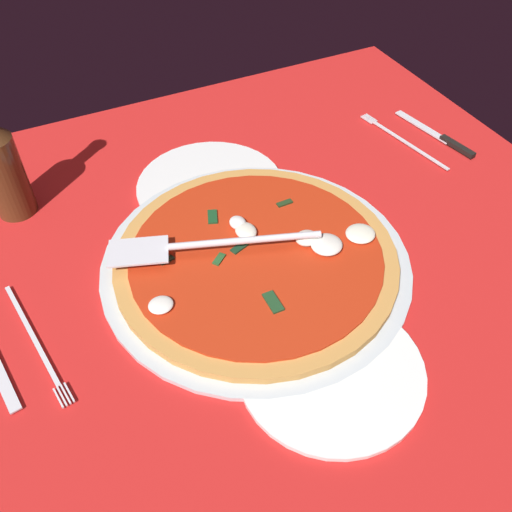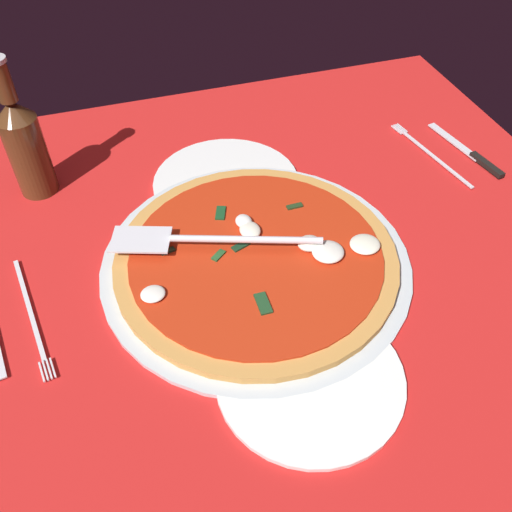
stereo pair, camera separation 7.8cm
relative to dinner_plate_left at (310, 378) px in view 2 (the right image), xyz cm
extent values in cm
cube|color=red|center=(17.38, -1.89, -1.00)|extent=(104.48, 104.48, 0.80)
cube|color=silver|center=(-14.77, -9.93, -0.55)|extent=(8.04, 8.04, 0.10)
cube|color=silver|center=(-6.73, -17.96, -0.55)|extent=(8.04, 8.04, 0.10)
cube|color=silver|center=(-6.73, -1.89, -0.55)|extent=(8.04, 8.04, 0.10)
cube|color=silver|center=(-6.73, 14.18, -0.55)|extent=(8.04, 8.04, 0.10)
cube|color=silver|center=(1.30, -26.00, -0.55)|extent=(8.04, 8.04, 0.10)
cube|color=silver|center=(1.30, -9.93, -0.55)|extent=(8.04, 8.04, 0.10)
cube|color=silver|center=(1.30, 6.15, -0.55)|extent=(8.04, 8.04, 0.10)
cube|color=silver|center=(1.30, 22.22, -0.55)|extent=(8.04, 8.04, 0.10)
cube|color=silver|center=(9.34, -34.04, -0.55)|extent=(8.04, 8.04, 0.10)
cube|color=silver|center=(9.34, -17.96, -0.55)|extent=(8.04, 8.04, 0.10)
cube|color=silver|center=(9.34, -1.89, -0.55)|extent=(8.04, 8.04, 0.10)
cube|color=silver|center=(9.34, 14.18, -0.55)|extent=(8.04, 8.04, 0.10)
cube|color=silver|center=(9.34, 30.26, -0.55)|extent=(8.04, 8.04, 0.10)
cube|color=silver|center=(17.38, -26.00, -0.55)|extent=(8.04, 8.04, 0.10)
cube|color=silver|center=(17.38, -9.93, -0.55)|extent=(8.04, 8.04, 0.10)
cube|color=silver|center=(17.38, 6.15, -0.55)|extent=(8.04, 8.04, 0.10)
cube|color=silver|center=(17.38, 22.22, -0.55)|extent=(8.04, 8.04, 0.10)
cube|color=silver|center=(25.41, -34.04, -0.55)|extent=(8.04, 8.04, 0.10)
cube|color=silver|center=(25.41, -17.96, -0.55)|extent=(8.04, 8.04, 0.10)
cube|color=silver|center=(25.41, -1.89, -0.55)|extent=(8.04, 8.04, 0.10)
cube|color=silver|center=(25.41, 14.18, -0.55)|extent=(8.04, 8.04, 0.10)
cube|color=silver|center=(25.41, 30.26, -0.55)|extent=(8.04, 8.04, 0.10)
cube|color=silver|center=(33.45, -42.07, -0.55)|extent=(8.04, 8.04, 0.10)
cube|color=silver|center=(33.45, -26.00, -0.55)|extent=(8.04, 8.04, 0.10)
cube|color=silver|center=(33.45, -9.93, -0.55)|extent=(8.04, 8.04, 0.10)
cube|color=silver|center=(33.45, 6.15, -0.55)|extent=(8.04, 8.04, 0.10)
cube|color=silver|center=(33.45, 22.22, -0.55)|extent=(8.04, 8.04, 0.10)
cube|color=silver|center=(41.49, -50.11, -0.55)|extent=(8.04, 8.04, 0.10)
cube|color=silver|center=(41.49, -34.04, -0.55)|extent=(8.04, 8.04, 0.10)
cube|color=silver|center=(41.49, -17.96, -0.55)|extent=(8.04, 8.04, 0.10)
cube|color=silver|center=(41.49, -1.89, -0.55)|extent=(8.04, 8.04, 0.10)
cube|color=silver|center=(41.49, 14.18, -0.55)|extent=(8.04, 8.04, 0.10)
cube|color=silver|center=(41.49, 30.26, -0.55)|extent=(8.04, 8.04, 0.10)
cube|color=silver|center=(49.52, -42.07, -0.55)|extent=(8.04, 8.04, 0.10)
cube|color=silver|center=(49.52, -26.00, -0.55)|extent=(8.04, 8.04, 0.10)
cube|color=silver|center=(49.52, -9.93, -0.55)|extent=(8.04, 8.04, 0.10)
cube|color=silver|center=(49.52, 6.15, -0.55)|extent=(8.04, 8.04, 0.10)
cube|color=silver|center=(49.52, 22.22, -0.55)|extent=(8.04, 8.04, 0.10)
cube|color=silver|center=(57.56, -50.11, -0.55)|extent=(8.04, 8.04, 0.10)
cube|color=silver|center=(57.56, -34.04, -0.55)|extent=(8.04, 8.04, 0.10)
cube|color=silver|center=(57.56, -17.96, -0.55)|extent=(8.04, 8.04, 0.10)
cube|color=silver|center=(57.56, -1.89, -0.55)|extent=(8.04, 8.04, 0.10)
cube|color=silver|center=(57.56, 14.18, -0.55)|extent=(8.04, 8.04, 0.10)
cube|color=silver|center=(57.56, 30.26, -0.55)|extent=(8.04, 8.04, 0.10)
cube|color=silver|center=(65.60, -42.07, -0.55)|extent=(8.04, 8.04, 0.10)
cube|color=silver|center=(65.60, -26.00, -0.55)|extent=(8.04, 8.04, 0.10)
cube|color=silver|center=(65.60, -9.93, -0.55)|extent=(8.04, 8.04, 0.10)
cube|color=silver|center=(65.60, 6.15, -0.55)|extent=(8.04, 8.04, 0.10)
cube|color=silver|center=(65.60, 22.22, -0.55)|extent=(8.04, 8.04, 0.10)
cylinder|color=silver|center=(19.79, 0.37, 0.01)|extent=(43.80, 43.80, 1.01)
cylinder|color=white|center=(0.00, 0.00, 0.00)|extent=(22.55, 22.55, 1.00)
cylinder|color=white|center=(38.83, -0.55, 0.00)|extent=(24.00, 24.00, 1.00)
cylinder|color=#C78C43|center=(19.79, 0.37, 1.09)|extent=(39.90, 39.90, 1.15)
cylinder|color=#B72A10|center=(19.79, 0.37, 1.81)|extent=(35.61, 35.61, 0.30)
ellipsoid|color=white|center=(16.56, 15.45, 2.38)|extent=(3.01, 3.26, 0.84)
ellipsoid|color=silver|center=(16.40, -14.68, 2.48)|extent=(4.13, 4.34, 1.05)
ellipsoid|color=white|center=(26.15, 0.23, 2.57)|extent=(2.87, 2.40, 1.23)
ellipsoid|color=silver|center=(16.51, -9.07, 2.61)|extent=(4.42, 4.52, 1.30)
ellipsoid|color=silver|center=(24.09, -0.10, 2.54)|extent=(3.72, 3.01, 1.16)
ellipsoid|color=white|center=(18.82, -7.20, 2.66)|extent=(3.09, 3.39, 1.39)
cube|color=#235126|center=(20.97, 5.47, 2.11)|extent=(2.18, 2.36, 0.30)
cube|color=#173B23|center=(21.81, 1.98, 2.11)|extent=(1.96, 2.88, 0.30)
cube|color=#20371A|center=(27.51, -8.28, 2.11)|extent=(0.96, 2.49, 0.30)
cube|color=#174421|center=(29.46, 2.87, 2.11)|extent=(3.24, 2.33, 0.30)
cube|color=#1D4121|center=(10.90, 2.27, 2.11)|extent=(3.53, 1.62, 0.30)
cube|color=#1E4630|center=(23.98, 12.03, 2.11)|extent=(1.27, 2.21, 0.30)
cube|color=silver|center=(25.92, 15.28, 3.50)|extent=(7.59, 9.44, 0.30)
cylinder|color=silver|center=(21.10, 1.38, 3.85)|extent=(7.90, 20.41, 1.00)
cube|color=silver|center=(34.22, -40.07, -0.20)|extent=(18.09, 16.28, 0.60)
cube|color=silver|center=(33.71, -36.99, 0.23)|extent=(17.79, 3.51, 0.25)
cube|color=silver|center=(44.14, -35.94, 0.23)|extent=(3.00, 0.70, 0.25)
cube|color=silver|center=(44.07, -35.51, 0.23)|extent=(3.00, 0.70, 0.25)
cube|color=silver|center=(44.00, -35.07, 0.23)|extent=(3.00, 0.70, 0.25)
cube|color=silver|center=(43.93, -34.64, 0.23)|extent=(3.00, 0.70, 0.25)
cube|color=black|center=(29.36, -44.03, 0.50)|extent=(7.35, 2.36, 0.80)
cube|color=silver|center=(37.40, -42.70, 0.23)|extent=(12.74, 3.44, 0.25)
cube|color=white|center=(20.82, 33.90, -0.20)|extent=(21.78, 14.49, 0.60)
cube|color=silver|center=(21.23, 31.39, 0.23)|extent=(18.55, 3.65, 0.25)
cube|color=silver|center=(10.42, 30.26, 0.23)|extent=(3.00, 0.71, 0.25)
cube|color=silver|center=(10.49, 29.83, 0.23)|extent=(3.00, 0.71, 0.25)
cube|color=silver|center=(10.56, 29.40, 0.23)|extent=(3.00, 0.71, 0.25)
cube|color=silver|center=(10.63, 28.96, 0.23)|extent=(3.00, 0.71, 0.25)
cylinder|color=#4D2D16|center=(46.75, 28.80, 6.25)|extent=(5.95, 5.95, 13.51)
cone|color=#4D2D16|center=(46.75, 28.80, 14.49)|extent=(5.95, 5.95, 2.96)
cylinder|color=#4D2D16|center=(46.75, 28.80, 18.88)|extent=(2.60, 2.60, 5.84)
camera|label=1|loc=(-28.74, 24.08, 57.25)|focal=38.82mm
camera|label=2|loc=(-31.63, 16.89, 57.25)|focal=38.82mm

